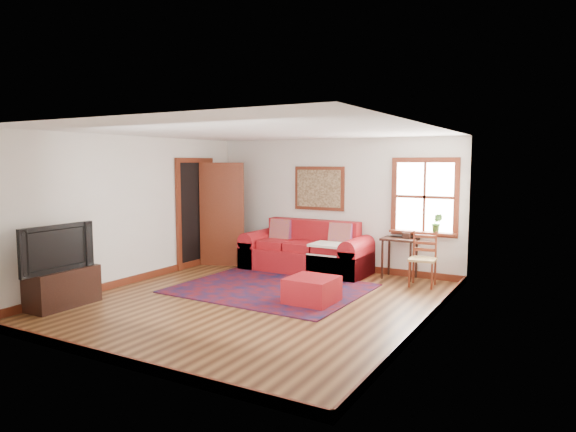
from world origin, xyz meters
The scene contains 13 objects.
ground centered at (0.00, 0.00, 0.00)m, with size 5.50×5.50×0.00m, color #412311.
room_envelope centered at (0.00, 0.02, 1.65)m, with size 5.04×5.54×2.52m.
window centered at (1.78, 2.70, 1.31)m, with size 1.18×0.20×1.38m.
doorway centered at (-2.21, 1.78, 1.07)m, with size 0.89×1.08×2.14m.
framed_artwork centered at (-0.30, 2.71, 1.55)m, with size 1.05×0.07×0.85m.
persian_rug centered at (-0.20, 0.74, 0.01)m, with size 2.93×2.35×0.02m, color #5B0D11.
red_leather_sofa centered at (-0.34, 2.28, 0.31)m, with size 2.42×1.00×0.95m.
red_ottoman centered at (0.77, 0.31, 0.19)m, with size 0.67×0.67×0.38m, color maroon.
side_table centered at (1.38, 2.53, 0.60)m, with size 0.60×0.45×0.72m.
ladder_back_chair centered at (1.89, 2.19, 0.49)m, with size 0.45×0.44×0.90m.
media_cabinet centered at (-2.26, -1.59, 0.27)m, with size 0.45×0.99×0.55m, color black.
television centered at (-2.24, -1.74, 0.87)m, with size 1.14×0.15×0.66m, color black.
candle_hurricane centered at (-2.21, -1.24, 0.63)m, with size 0.12×0.12×0.18m.
Camera 1 is at (4.07, -6.25, 2.06)m, focal length 32.00 mm.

